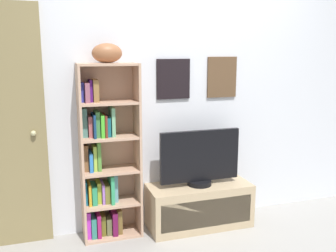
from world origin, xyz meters
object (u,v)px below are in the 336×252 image
football (107,53)px  tv_stand (199,205)px  television (200,158)px  bookshelf (105,161)px

football → tv_stand: football is taller
television → tv_stand: bearing=-90.0°
bookshelf → football: size_ratio=6.13×
football → bookshelf: bearing=147.4°
football → television: bearing=-4.6°
tv_stand → bookshelf: bearing=173.6°
tv_stand → television: 0.45m
football → tv_stand: 1.59m
football → television: football is taller
television → bookshelf: bearing=173.7°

